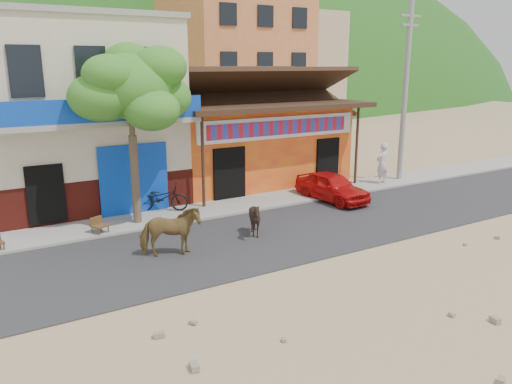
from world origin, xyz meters
TOP-DOWN VIEW (x-y plane):
  - ground at (0.00, 0.00)m, footprint 120.00×120.00m
  - road at (0.00, 2.50)m, footprint 60.00×5.00m
  - sidewalk at (0.00, 6.00)m, footprint 60.00×2.00m
  - dance_club at (2.00, 10.00)m, footprint 8.00×6.00m
  - cafe_building at (-5.50, 10.00)m, footprint 7.00×6.00m
  - apartment_front at (9.00, 24.00)m, footprint 9.00×9.00m
  - apartment_rear at (18.00, 30.00)m, footprint 8.00×8.00m
  - hillside at (0.00, 70.00)m, footprint 100.00×40.00m
  - tree at (-4.60, 5.80)m, footprint 3.00×3.00m
  - utility_pole at (8.20, 6.00)m, footprint 0.24×0.24m
  - cow_tan at (-4.69, 2.44)m, footprint 1.88×1.26m
  - cow_dark at (-1.71, 2.69)m, footprint 1.34×1.28m
  - red_car at (3.14, 4.80)m, footprint 1.66×3.50m
  - scooter at (-3.38, 6.64)m, footprint 2.01×1.51m
  - pedestrian at (6.81, 5.77)m, footprint 0.74×0.55m
  - cafe_chair_left at (-6.00, 5.30)m, footprint 0.59×0.59m

SIDE VIEW (x-z plane):
  - ground at x=0.00m, z-range 0.00..0.00m
  - road at x=0.00m, z-range 0.00..0.04m
  - sidewalk at x=0.00m, z-range 0.00..0.12m
  - cafe_chair_left at x=-6.00m, z-range 0.12..1.08m
  - cow_dark at x=-1.71m, z-range 0.04..1.19m
  - red_car at x=3.14m, z-range 0.04..1.20m
  - scooter at x=-3.38m, z-range 0.12..1.13m
  - cow_tan at x=-4.69m, z-range 0.04..1.50m
  - pedestrian at x=6.81m, z-range 0.12..1.97m
  - dance_club at x=2.00m, z-range 0.00..3.60m
  - tree at x=-4.60m, z-range 0.12..6.12m
  - cafe_building at x=-5.50m, z-range 0.00..7.00m
  - utility_pole at x=8.20m, z-range 0.12..8.12m
  - apartment_rear at x=18.00m, z-range 0.00..10.00m
  - apartment_front at x=9.00m, z-range 0.00..12.00m
  - hillside at x=0.00m, z-range 0.00..24.00m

